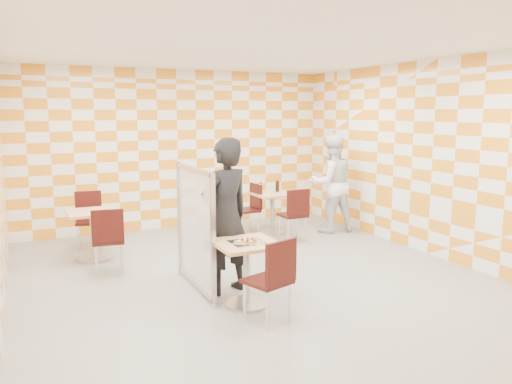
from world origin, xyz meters
TOP-DOWN VIEW (x-y plane):
  - room_shell at (0.00, 0.54)m, footprint 7.00×7.00m
  - main_table at (-0.46, -0.75)m, footprint 0.70×0.70m
  - second_table at (1.40, 2.25)m, footprint 0.70×0.70m
  - empty_table at (-1.81, 1.89)m, footprint 0.70×0.70m
  - chair_main_front at (-0.43, -1.35)m, footprint 0.53×0.54m
  - chair_second_front at (1.45, 1.51)m, footprint 0.43×0.44m
  - chair_second_side at (1.00, 2.34)m, footprint 0.45×0.44m
  - chair_empty_near at (-1.71, 1.08)m, footprint 0.47×0.48m
  - chair_empty_far at (-1.78, 2.64)m, footprint 0.47×0.48m
  - partition at (-0.82, 0.01)m, footprint 0.08×1.38m
  - man_dark at (-0.51, -0.23)m, footprint 0.80×0.64m
  - man_white at (2.44, 1.91)m, footprint 0.95×0.78m
  - pizza_on_foil at (-0.46, -0.76)m, footprint 0.40×0.40m
  - sport_bottle at (1.20, 2.35)m, footprint 0.06×0.06m
  - soda_bottle at (1.54, 2.33)m, footprint 0.07×0.07m

SIDE VIEW (x-z plane):
  - main_table at x=-0.46m, z-range 0.13..0.88m
  - second_table at x=1.40m, z-range 0.13..0.88m
  - empty_table at x=-1.81m, z-range 0.13..0.88m
  - chair_main_front at x=-0.43m, z-range 0.08..1.01m
  - chair_second_front at x=1.45m, z-range 0.08..1.01m
  - chair_second_side at x=1.00m, z-range 0.08..1.01m
  - chair_empty_near at x=-1.71m, z-range 0.08..1.01m
  - chair_empty_far at x=-1.78m, z-range 0.08..1.01m
  - pizza_on_foil at x=-0.46m, z-range 0.74..0.79m
  - partition at x=-0.82m, z-range 0.02..1.57m
  - sport_bottle at x=1.20m, z-range 0.74..0.94m
  - soda_bottle at x=1.54m, z-range 0.74..0.97m
  - man_white at x=2.44m, z-range 0.00..1.81m
  - man_dark at x=-0.51m, z-range 0.00..1.91m
  - room_shell at x=0.00m, z-range -2.00..5.00m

